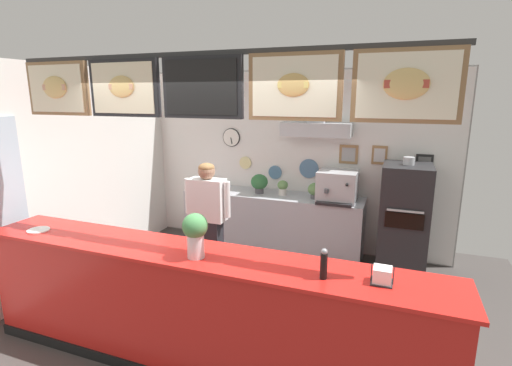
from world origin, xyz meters
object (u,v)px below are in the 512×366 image
object	(u,v)px
pepper_grinder	(324,264)
condiment_plate	(38,230)
espresso_machine	(337,186)
potted_rosemary	(315,190)
basil_vase	(195,234)
napkin_holder	(382,276)
potted_sage	(259,183)
potted_thyme	(283,187)
shop_worker	(208,222)
pizza_oven	(403,221)

from	to	relation	value
pepper_grinder	condiment_plate	size ratio (longest dim) A/B	1.14
espresso_machine	potted_rosemary	size ratio (longest dim) A/B	2.38
espresso_machine	basil_vase	size ratio (longest dim) A/B	1.50
potted_rosemary	napkin_holder	world-z (taller)	napkin_holder
potted_rosemary	pepper_grinder	bearing A→B (deg)	-76.72
condiment_plate	potted_sage	bearing A→B (deg)	65.09
espresso_machine	potted_thyme	distance (m)	0.82
potted_rosemary	condiment_plate	size ratio (longest dim) A/B	1.15
potted_thyme	pepper_grinder	bearing A→B (deg)	-67.66
shop_worker	napkin_holder	world-z (taller)	shop_worker
pizza_oven	condiment_plate	distance (m)	4.28
potted_rosemary	espresso_machine	bearing A→B (deg)	1.36
potted_thyme	condiment_plate	size ratio (longest dim) A/B	1.09
shop_worker	potted_rosemary	world-z (taller)	shop_worker
shop_worker	pepper_grinder	distance (m)	2.27
espresso_machine	napkin_holder	bearing A→B (deg)	-74.69
potted_thyme	pepper_grinder	size ratio (longest dim) A/B	0.96
shop_worker	espresso_machine	world-z (taller)	shop_worker
potted_rosemary	basil_vase	xyz separation A→B (m)	(-0.39, -2.77, 0.25)
shop_worker	potted_rosemary	size ratio (longest dim) A/B	6.80
espresso_machine	potted_rosemary	distance (m)	0.33
napkin_holder	pepper_grinder	bearing A→B (deg)	-168.24
potted_sage	basil_vase	distance (m)	2.83
condiment_plate	potted_rosemary	bearing A→B (deg)	52.06
potted_thyme	pepper_grinder	distance (m)	3.05
pepper_grinder	condiment_plate	bearing A→B (deg)	179.81
basil_vase	shop_worker	bearing A→B (deg)	114.53
pizza_oven	espresso_machine	size ratio (longest dim) A/B	2.90
espresso_machine	basil_vase	world-z (taller)	basil_vase
potted_thyme	basil_vase	size ratio (longest dim) A/B	0.60
potted_sage	pepper_grinder	world-z (taller)	pepper_grinder
napkin_holder	espresso_machine	bearing A→B (deg)	105.31
potted_rosemary	condiment_plate	world-z (taller)	potted_rosemary
pizza_oven	potted_thyme	bearing A→B (deg)	173.64
espresso_machine	potted_thyme	size ratio (longest dim) A/B	2.50
potted_sage	basil_vase	bearing A→B (deg)	-80.34
napkin_holder	basil_vase	size ratio (longest dim) A/B	0.42
potted_thyme	potted_sage	bearing A→B (deg)	-175.15
shop_worker	condiment_plate	xyz separation A→B (m)	(-1.10, -1.45, 0.24)
pizza_oven	napkin_holder	xyz separation A→B (m)	(-0.17, -2.54, 0.38)
potted_thyme	condiment_plate	bearing A→B (deg)	-120.48
potted_thyme	espresso_machine	bearing A→B (deg)	-2.51
pepper_grinder	potted_thyme	bearing A→B (deg)	112.34
potted_thyme	napkin_holder	size ratio (longest dim) A/B	1.44
shop_worker	napkin_holder	xyz separation A→B (m)	(2.11, -1.37, 0.29)
espresso_machine	pepper_grinder	xyz separation A→B (m)	(0.34, -2.78, 0.08)
pizza_oven	potted_rosemary	world-z (taller)	pizza_oven
pizza_oven	napkin_holder	distance (m)	2.57
pizza_oven	shop_worker	bearing A→B (deg)	-152.89
potted_sage	potted_thyme	size ratio (longest dim) A/B	1.33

